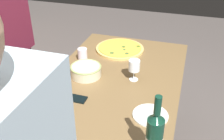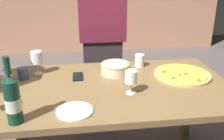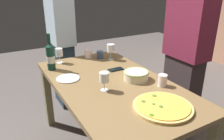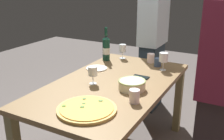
# 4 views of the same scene
# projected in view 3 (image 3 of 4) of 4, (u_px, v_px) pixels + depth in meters

# --- Properties ---
(dining_table) EXTENTS (1.60, 0.90, 0.75)m
(dining_table) POSITION_uv_depth(u_px,v_px,m) (112.00, 92.00, 1.91)
(dining_table) COLOR brown
(dining_table) RESTS_ON ground
(pizza) EXTENTS (0.40, 0.40, 0.03)m
(pizza) POSITION_uv_depth(u_px,v_px,m) (163.00, 106.00, 1.49)
(pizza) COLOR #DAB160
(pizza) RESTS_ON dining_table
(serving_bowl) EXTENTS (0.22, 0.22, 0.08)m
(serving_bowl) POSITION_uv_depth(u_px,v_px,m) (136.00, 75.00, 1.91)
(serving_bowl) COLOR beige
(serving_bowl) RESTS_ON dining_table
(wine_bottle) EXTENTS (0.08, 0.08, 0.35)m
(wine_bottle) POSITION_uv_depth(u_px,v_px,m) (51.00, 56.00, 2.10)
(wine_bottle) COLOR #113828
(wine_bottle) RESTS_ON dining_table
(wine_glass_near_pizza) EXTENTS (0.07, 0.07, 0.16)m
(wine_glass_near_pizza) POSITION_uv_depth(u_px,v_px,m) (59.00, 53.00, 2.28)
(wine_glass_near_pizza) COLOR white
(wine_glass_near_pizza) RESTS_ON dining_table
(wine_glass_by_bottle) EXTENTS (0.08, 0.08, 0.17)m
(wine_glass_by_bottle) POSITION_uv_depth(u_px,v_px,m) (111.00, 49.00, 2.37)
(wine_glass_by_bottle) COLOR white
(wine_glass_by_bottle) RESTS_ON dining_table
(wine_glass_far_left) EXTENTS (0.08, 0.08, 0.15)m
(wine_glass_far_left) POSITION_uv_depth(u_px,v_px,m) (104.00, 78.00, 1.70)
(wine_glass_far_left) COLOR white
(wine_glass_far_left) RESTS_ON dining_table
(cup_amber) EXTENTS (0.08, 0.08, 0.10)m
(cup_amber) POSITION_uv_depth(u_px,v_px,m) (88.00, 54.00, 2.46)
(cup_amber) COLOR white
(cup_amber) RESTS_ON dining_table
(cup_ceramic) EXTENTS (0.07, 0.07, 0.10)m
(cup_ceramic) POSITION_uv_depth(u_px,v_px,m) (162.00, 80.00, 1.79)
(cup_ceramic) COLOR white
(cup_ceramic) RESTS_ON dining_table
(cup_spare) EXTENTS (0.07, 0.07, 0.08)m
(cup_spare) POSITION_uv_depth(u_px,v_px,m) (100.00, 55.00, 2.44)
(cup_spare) COLOR #384E70
(cup_spare) RESTS_ON dining_table
(side_plate) EXTENTS (0.20, 0.20, 0.01)m
(side_plate) POSITION_uv_depth(u_px,v_px,m) (68.00, 79.00, 1.93)
(side_plate) COLOR white
(side_plate) RESTS_ON dining_table
(cell_phone) EXTENTS (0.07, 0.14, 0.01)m
(cell_phone) POSITION_uv_depth(u_px,v_px,m) (116.00, 69.00, 2.13)
(cell_phone) COLOR black
(cell_phone) RESTS_ON dining_table
(person_host) EXTENTS (0.44, 0.24, 1.69)m
(person_host) POSITION_uv_depth(u_px,v_px,m) (61.00, 41.00, 2.74)
(person_host) COLOR #23333E
(person_host) RESTS_ON ground
(person_guest_left) EXTENTS (0.43, 0.24, 1.71)m
(person_guest_left) POSITION_uv_depth(u_px,v_px,m) (186.00, 54.00, 2.20)
(person_guest_left) COLOR #302526
(person_guest_left) RESTS_ON ground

